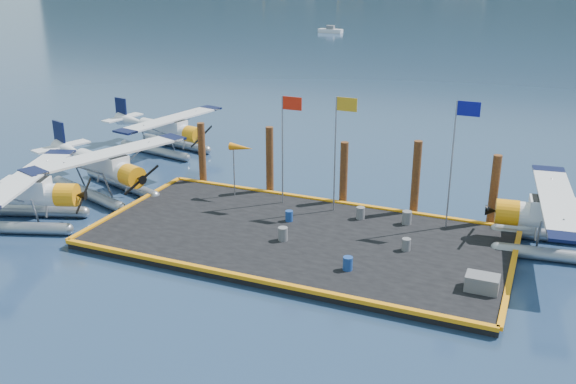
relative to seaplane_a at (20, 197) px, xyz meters
name	(u,v)px	position (x,y,z in m)	size (l,w,h in m)	color
ground	(299,242)	(14.18, 3.54, -1.55)	(4000.00, 4000.00, 0.00)	navy
dock	(299,239)	(14.18, 3.54, -1.35)	(20.00, 10.00, 0.40)	black
dock_bumpers	(299,233)	(14.18, 3.54, -1.06)	(20.25, 10.25, 0.18)	orange
seaplane_a	(20,197)	(0.00, 0.00, 0.00)	(9.29, 9.90, 3.56)	gray
seaplane_b	(107,170)	(1.29, 5.43, 0.03)	(9.47, 10.08, 3.62)	gray
seaplane_c	(168,132)	(-0.41, 14.54, -0.08)	(8.77, 9.55, 3.38)	gray
seaplane_d	(563,221)	(26.04, 7.41, 0.02)	(9.25, 10.21, 3.61)	gray
drum_0	(289,216)	(13.05, 5.03, -0.87)	(0.40, 0.40, 0.56)	navy
drum_1	(348,263)	(17.55, 0.92, -0.84)	(0.43, 0.43, 0.61)	navy
drum_2	(406,244)	(19.44, 3.89, -0.86)	(0.41, 0.41, 0.58)	slate
drum_3	(283,234)	(13.71, 2.68, -0.82)	(0.47, 0.47, 0.66)	slate
drum_4	(407,218)	(18.74, 7.02, -0.80)	(0.49, 0.49, 0.69)	slate
drum_5	(360,213)	(16.35, 6.77, -0.83)	(0.45, 0.45, 0.64)	slate
crate	(482,283)	(23.18, 1.31, -0.81)	(1.34, 0.89, 0.67)	slate
flagpole_red	(286,133)	(11.88, 7.34, 2.85)	(1.14, 0.08, 6.00)	gray
flagpole_yellow	(339,137)	(14.88, 7.34, 2.96)	(1.14, 0.08, 6.20)	gray
flagpole_blue	(457,146)	(20.87, 7.34, 3.14)	(1.14, 0.08, 6.50)	gray
windsock	(241,149)	(9.15, 7.34, 1.68)	(1.40, 0.44, 3.12)	gray
piling_0	(202,155)	(5.68, 8.94, 0.45)	(0.44, 0.44, 4.00)	#462214
piling_1	(270,162)	(10.18, 8.94, 0.55)	(0.44, 0.44, 4.20)	#462214
piling_2	(344,175)	(14.68, 8.94, 0.35)	(0.44, 0.44, 3.80)	#462214
piling_3	(416,180)	(18.68, 8.94, 0.60)	(0.44, 0.44, 4.30)	#462214
piling_4	(494,193)	(22.68, 8.94, 0.45)	(0.44, 0.44, 4.00)	#462214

